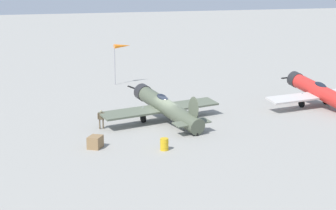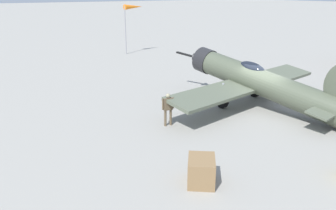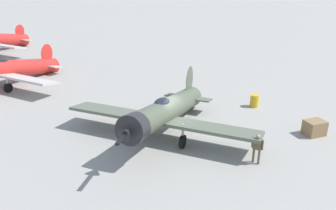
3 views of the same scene
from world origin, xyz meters
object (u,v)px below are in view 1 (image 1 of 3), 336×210
airplane_foreground (165,107)px  windsock_mast (122,47)px  equipment_crate (95,142)px  airplane_mid_apron (323,94)px  ground_crew_mechanic (101,118)px  fuel_drum (164,144)px

airplane_foreground → windsock_mast: size_ratio=2.35×
airplane_foreground → windsock_mast: bearing=-16.6°
equipment_crate → windsock_mast: size_ratio=0.30×
airplane_mid_apron → equipment_crate: (-25.34, -3.86, -1.04)m
equipment_crate → windsock_mast: (10.77, 25.31, 4.28)m
airplane_foreground → ground_crew_mechanic: 6.00m
airplane_mid_apron → fuel_drum: bearing=104.0°
ground_crew_mechanic → windsock_mast: (8.74, 20.06, 3.73)m
ground_crew_mechanic → fuel_drum: (2.68, -7.92, -0.56)m
airplane_mid_apron → ground_crew_mechanic: size_ratio=7.35×
ground_crew_mechanic → airplane_foreground: bearing=93.3°
equipment_crate → windsock_mast: 27.84m
equipment_crate → airplane_foreground: bearing=31.3°
airplane_mid_apron → equipment_crate: bearing=95.1°
fuel_drum → equipment_crate: bearing=150.5°
airplane_foreground → equipment_crate: airplane_foreground is taller
airplane_foreground → fuel_drum: 8.29m
airplane_mid_apron → equipment_crate: size_ratio=8.06×
equipment_crate → airplane_mid_apron: bearing=8.7°
airplane_mid_apron → ground_crew_mechanic: 23.35m
ground_crew_mechanic → fuel_drum: bearing=25.6°
airplane_mid_apron → equipment_crate: 25.66m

